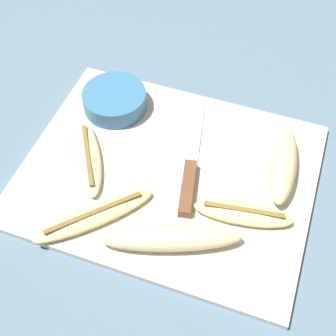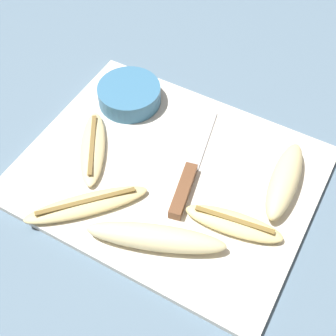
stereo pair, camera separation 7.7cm
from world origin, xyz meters
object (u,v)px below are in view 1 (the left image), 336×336
(banana_spotted_left, at_px, (94,216))
(prep_bowl, at_px, (115,100))
(banana_golden_short, at_px, (243,213))
(banana_mellow_near, at_px, (88,158))
(banana_ripe_center, at_px, (283,165))
(knife, at_px, (189,177))
(banana_soft_right, at_px, (171,238))

(banana_spotted_left, relative_size, prep_bowl, 1.47)
(banana_golden_short, bearing_deg, prep_bowl, 151.58)
(prep_bowl, bearing_deg, banana_mellow_near, -86.33)
(banana_ripe_center, height_order, prep_bowl, same)
(banana_ripe_center, relative_size, banana_golden_short, 1.04)
(banana_spotted_left, xyz_separation_m, banana_ripe_center, (0.25, 0.19, 0.01))
(knife, relative_size, banana_mellow_near, 1.47)
(banana_soft_right, bearing_deg, banana_mellow_near, 151.11)
(banana_mellow_near, bearing_deg, banana_soft_right, -28.89)
(banana_spotted_left, height_order, banana_golden_short, banana_golden_short)
(knife, bearing_deg, banana_mellow_near, 174.77)
(banana_spotted_left, height_order, banana_ripe_center, banana_ripe_center)
(knife, xyz_separation_m, banana_spotted_left, (-0.11, -0.12, 0.00))
(banana_ripe_center, bearing_deg, banana_golden_short, -110.21)
(banana_ripe_center, distance_m, banana_soft_right, 0.23)
(knife, distance_m, banana_golden_short, 0.11)
(banana_spotted_left, xyz_separation_m, banana_golden_short, (0.21, 0.08, 0.00))
(knife, distance_m, prep_bowl, 0.21)
(knife, height_order, banana_golden_short, banana_golden_short)
(banana_mellow_near, bearing_deg, banana_spotted_left, -60.21)
(banana_golden_short, bearing_deg, banana_ripe_center, 69.79)
(banana_soft_right, distance_m, banana_golden_short, 0.12)
(banana_mellow_near, height_order, banana_spotted_left, same)
(knife, xyz_separation_m, banana_ripe_center, (0.14, 0.07, 0.01))
(banana_mellow_near, relative_size, banana_spotted_left, 0.94)
(banana_spotted_left, bearing_deg, banana_golden_short, 20.49)
(banana_spotted_left, bearing_deg, banana_soft_right, -0.55)
(knife, xyz_separation_m, prep_bowl, (-0.18, 0.11, 0.01))
(banana_ripe_center, xyz_separation_m, prep_bowl, (-0.32, 0.04, -0.00))
(banana_spotted_left, xyz_separation_m, banana_soft_right, (0.13, -0.00, 0.01))
(knife, bearing_deg, banana_spotted_left, -145.69)
(banana_mellow_near, distance_m, banana_ripe_center, 0.32)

